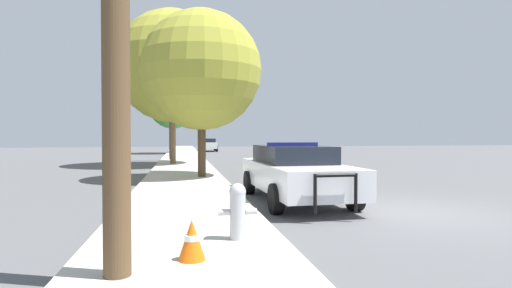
% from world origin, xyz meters
% --- Properties ---
extents(ground_plane, '(110.00, 110.00, 0.00)m').
position_xyz_m(ground_plane, '(0.00, 0.00, 0.00)').
color(ground_plane, '#565659').
extents(sidewalk_left, '(3.00, 110.00, 0.13)m').
position_xyz_m(sidewalk_left, '(-5.10, 0.00, 0.07)').
color(sidewalk_left, '#BCB7AD').
rests_on(sidewalk_left, ground_plane).
extents(police_car, '(2.18, 5.26, 1.54)m').
position_xyz_m(police_car, '(-2.26, 2.00, 0.78)').
color(police_car, white).
rests_on(police_car, ground_plane).
extents(fire_hydrant, '(0.59, 0.26, 0.86)m').
position_xyz_m(fire_hydrant, '(-4.34, -2.07, 0.59)').
color(fire_hydrant, '#B7BCC1').
rests_on(fire_hydrant, sidewalk_left).
extents(traffic_light, '(3.70, 0.35, 5.31)m').
position_xyz_m(traffic_light, '(-4.53, 19.27, 3.87)').
color(traffic_light, '#424247').
rests_on(traffic_light, sidewalk_left).
extents(car_background_distant, '(1.95, 4.55, 1.42)m').
position_xyz_m(car_background_distant, '(-2.34, 36.13, 0.76)').
color(car_background_distant, silver).
rests_on(car_background_distant, ground_plane).
extents(tree_sidewalk_near, '(4.64, 4.64, 6.44)m').
position_xyz_m(tree_sidewalk_near, '(-4.43, 7.47, 4.25)').
color(tree_sidewalk_near, '#4C3823').
rests_on(tree_sidewalk_near, sidewalk_left).
extents(tree_sidewalk_mid, '(6.36, 6.36, 8.70)m').
position_xyz_m(tree_sidewalk_mid, '(-5.69, 15.05, 5.65)').
color(tree_sidewalk_mid, brown).
rests_on(tree_sidewalk_mid, sidewalk_left).
extents(tree_sidewalk_far, '(4.65, 4.65, 6.92)m').
position_xyz_m(tree_sidewalk_far, '(-6.05, 30.84, 4.71)').
color(tree_sidewalk_far, brown).
rests_on(tree_sidewalk_far, sidewalk_left).
extents(traffic_cone, '(0.35, 0.35, 0.52)m').
position_xyz_m(traffic_cone, '(-5.06, -2.99, 0.39)').
color(traffic_cone, orange).
rests_on(traffic_cone, sidewalk_left).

